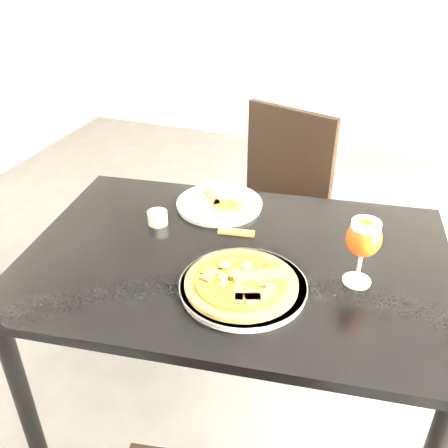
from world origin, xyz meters
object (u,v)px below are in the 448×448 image
at_px(pizza, 242,282).
at_px(beer_glass, 364,238).
at_px(chair_far, 271,211).
at_px(dining_table, 235,281).

bearing_deg(pizza, beer_glass, 26.55).
distance_m(chair_far, pizza, 0.88).
bearing_deg(chair_far, beer_glass, -42.00).
relative_size(dining_table, chair_far, 1.40).
bearing_deg(chair_far, dining_table, -66.54).
distance_m(dining_table, chair_far, 0.71).
xyz_separation_m(dining_table, chair_far, (-0.07, 0.69, -0.15)).
xyz_separation_m(chair_far, beer_glass, (0.41, -0.69, 0.38)).
height_order(pizza, beer_glass, beer_glass).
relative_size(chair_far, pizza, 3.18).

